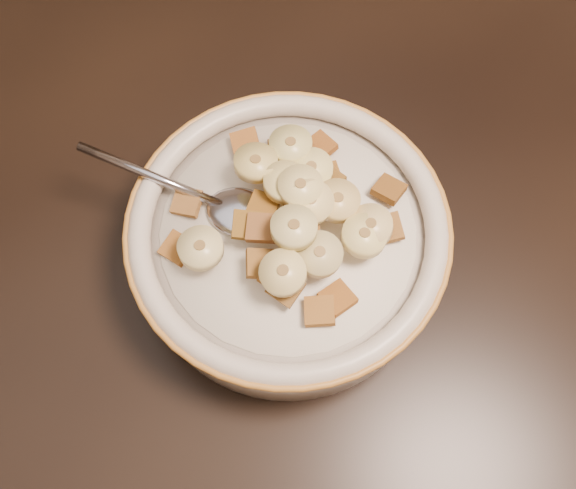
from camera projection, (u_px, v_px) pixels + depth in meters
floor at (226, 440)px, 1.22m from camera, size 4.00×4.50×0.10m
table at (140, 315)px, 0.51m from camera, size 1.43×0.95×0.04m
cereal_bowl at (288, 246)px, 0.48m from camera, size 0.22×0.22×0.05m
milk at (288, 231)px, 0.46m from camera, size 0.18×0.18×0.00m
spoon at (242, 213)px, 0.46m from camera, size 0.06×0.07×0.01m
cereal_square_0 at (304, 237)px, 0.43m from camera, size 0.03×0.03×0.01m
cereal_square_1 at (316, 153)px, 0.48m from camera, size 0.03×0.03×0.01m
cereal_square_2 at (320, 311)px, 0.43m from camera, size 0.03×0.03×0.01m
cereal_square_3 at (247, 225)px, 0.44m from camera, size 0.03×0.03×0.01m
cereal_square_4 at (327, 180)px, 0.46m from camera, size 0.02×0.03×0.01m
cereal_square_5 at (278, 276)px, 0.43m from camera, size 0.03×0.03×0.01m
cereal_square_6 at (245, 143)px, 0.48m from camera, size 0.03×0.03×0.01m
cereal_square_7 at (320, 147)px, 0.48m from camera, size 0.02×0.02×0.01m
cereal_square_8 at (389, 189)px, 0.46m from camera, size 0.03×0.03×0.01m
cereal_square_9 at (326, 176)px, 0.47m from camera, size 0.03×0.03×0.01m
cereal_square_10 at (253, 159)px, 0.47m from camera, size 0.03×0.03×0.01m
cereal_square_11 at (187, 202)px, 0.46m from camera, size 0.03×0.03×0.01m
cereal_square_12 at (337, 298)px, 0.43m from camera, size 0.02×0.02×0.01m
cereal_square_13 at (388, 228)px, 0.45m from camera, size 0.03×0.03×0.01m
cereal_square_14 at (263, 206)px, 0.45m from camera, size 0.03×0.03×0.01m
cereal_square_15 at (282, 150)px, 0.48m from camera, size 0.03×0.03×0.01m
cereal_square_16 at (261, 228)px, 0.43m from camera, size 0.03×0.03×0.01m
cereal_square_17 at (311, 173)px, 0.46m from camera, size 0.03×0.03×0.01m
cereal_square_18 at (286, 288)px, 0.43m from camera, size 0.03×0.03×0.01m
cereal_square_19 at (298, 200)px, 0.44m from camera, size 0.02×0.02×0.01m
cereal_square_20 at (261, 264)px, 0.43m from camera, size 0.03×0.03×0.01m
cereal_square_21 at (177, 248)px, 0.45m from camera, size 0.03×0.03×0.01m
cereal_square_22 at (300, 154)px, 0.47m from camera, size 0.03×0.03×0.01m
cereal_square_23 at (294, 230)px, 0.43m from camera, size 0.02×0.02×0.01m
banana_slice_0 at (338, 201)px, 0.44m from camera, size 0.03×0.03×0.01m
banana_slice_1 at (364, 236)px, 0.43m from camera, size 0.04×0.04×0.01m
banana_slice_2 at (294, 228)px, 0.42m from camera, size 0.04×0.04×0.01m
banana_slice_3 at (311, 202)px, 0.43m from camera, size 0.04×0.04×0.02m
banana_slice_4 at (201, 248)px, 0.43m from camera, size 0.03×0.03×0.01m
banana_slice_5 at (291, 145)px, 0.46m from camera, size 0.04×0.04×0.01m
banana_slice_6 at (286, 182)px, 0.44m from camera, size 0.04×0.03×0.01m
banana_slice_7 at (300, 187)px, 0.44m from camera, size 0.04×0.04×0.01m
banana_slice_8 at (283, 273)px, 0.41m from camera, size 0.04×0.04×0.02m
banana_slice_9 at (311, 170)px, 0.45m from camera, size 0.04×0.04×0.01m
banana_slice_10 at (370, 226)px, 0.44m from camera, size 0.04×0.04×0.02m
banana_slice_11 at (256, 163)px, 0.45m from camera, size 0.04×0.04×0.02m
banana_slice_12 at (320, 254)px, 0.42m from camera, size 0.04×0.04×0.01m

